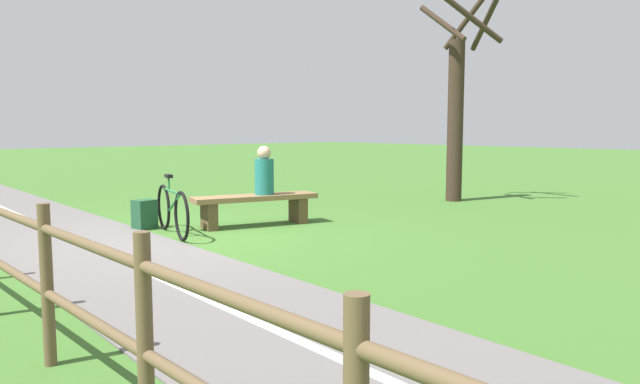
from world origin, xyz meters
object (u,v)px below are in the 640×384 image
at_px(person_seated, 264,173).
at_px(bicycle, 172,210).
at_px(bench, 255,204).
at_px(tree_near_bench, 457,105).
at_px(backpack, 144,215).

relative_size(person_seated, bicycle, 0.45).
height_order(person_seated, bicycle, person_seated).
bearing_deg(bicycle, bench, 99.27).
bearing_deg(bicycle, tree_near_bench, 101.44).
bearing_deg(bicycle, person_seated, 98.30).
bearing_deg(person_seated, bench, -0.00).
distance_m(bench, bicycle, 1.40).
bearing_deg(bench, backpack, -17.18).
distance_m(person_seated, backpack, 1.97).
xyz_separation_m(bench, tree_near_bench, (-5.09, 0.19, 1.69)).
relative_size(bench, backpack, 4.56).
height_order(bench, tree_near_bench, tree_near_bench).
height_order(backpack, tree_near_bench, tree_near_bench).
height_order(bench, backpack, bench).
distance_m(bench, backpack, 1.71).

